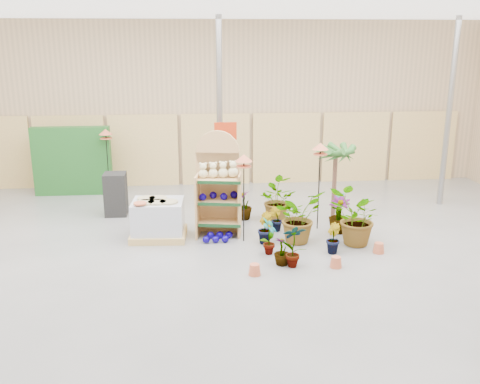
% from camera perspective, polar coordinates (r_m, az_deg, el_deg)
% --- Properties ---
extents(room, '(15.20, 12.10, 4.70)m').
position_cam_1_polar(room, '(9.92, -1.44, 5.79)').
color(room, slate).
rests_on(room, ground).
extents(display_shelf, '(1.00, 0.72, 2.18)m').
position_cam_1_polar(display_shelf, '(11.12, -2.35, 0.46)').
color(display_shelf, tan).
rests_on(display_shelf, ground).
extents(teddy_bears, '(0.81, 0.21, 0.35)m').
position_cam_1_polar(teddy_bears, '(10.92, -2.20, 2.26)').
color(teddy_bears, beige).
rests_on(teddy_bears, display_shelf).
extents(gazing_balls_shelf, '(0.80, 0.27, 0.15)m').
position_cam_1_polar(gazing_balls_shelf, '(11.04, -2.31, -0.41)').
color(gazing_balls_shelf, '#0B0170').
rests_on(gazing_balls_shelf, display_shelf).
extents(gazing_balls_floor, '(0.63, 0.39, 0.15)m').
position_cam_1_polar(gazing_balls_floor, '(10.96, -2.39, -4.84)').
color(gazing_balls_floor, '#0B0170').
rests_on(gazing_balls_floor, ground).
extents(pallet_stack, '(1.17, 1.00, 0.83)m').
position_cam_1_polar(pallet_stack, '(11.14, -8.72, -2.90)').
color(pallet_stack, tan).
rests_on(pallet_stack, ground).
extents(charcoal_planters, '(0.50, 0.50, 1.00)m').
position_cam_1_polar(charcoal_planters, '(12.77, -13.11, -0.23)').
color(charcoal_planters, black).
rests_on(charcoal_planters, ground).
extents(trellis_stock, '(2.00, 0.30, 1.80)m').
position_cam_1_polar(trellis_stock, '(14.71, -17.44, 3.18)').
color(trellis_stock, '#1C571F').
rests_on(trellis_stock, ground).
extents(offer_sign, '(0.50, 0.08, 2.20)m').
position_cam_1_polar(offer_sign, '(12.07, -1.56, 4.50)').
color(offer_sign, gray).
rests_on(offer_sign, ground).
extents(bird_table_front, '(0.34, 0.34, 1.81)m').
position_cam_1_polar(bird_table_front, '(10.48, 0.41, 3.33)').
color(bird_table_front, black).
rests_on(bird_table_front, ground).
extents(bird_table_right, '(0.34, 0.34, 1.89)m').
position_cam_1_polar(bird_table_right, '(11.33, 8.57, 4.53)').
color(bird_table_right, black).
rests_on(bird_table_right, ground).
extents(bird_table_back, '(0.34, 0.34, 1.80)m').
position_cam_1_polar(bird_table_back, '(13.99, -14.13, 6.00)').
color(bird_table_back, black).
rests_on(bird_table_back, ground).
extents(palm, '(0.70, 0.70, 1.82)m').
position_cam_1_polar(palm, '(12.13, 10.19, 4.23)').
color(palm, brown).
rests_on(palm, ground).
extents(potted_plant_0, '(0.41, 0.46, 0.73)m').
position_cam_1_polar(potted_plant_0, '(10.19, 3.12, -4.75)').
color(potted_plant_0, '#2C6125').
rests_on(potted_plant_0, ground).
extents(potted_plant_1, '(0.31, 0.37, 0.64)m').
position_cam_1_polar(potted_plant_1, '(10.77, 2.61, -3.85)').
color(potted_plant_1, '#2C6125').
rests_on(potted_plant_1, ground).
extents(potted_plant_2, '(1.27, 1.25, 1.07)m').
position_cam_1_polar(potted_plant_2, '(10.83, 6.23, -2.62)').
color(potted_plant_2, '#2C6125').
rests_on(potted_plant_2, ground).
extents(potted_plant_3, '(0.60, 0.60, 0.79)m').
position_cam_1_polar(potted_plant_3, '(11.51, 10.49, -2.40)').
color(potted_plant_3, '#2C6125').
rests_on(potted_plant_3, ground).
extents(potted_plant_4, '(0.40, 0.45, 0.71)m').
position_cam_1_polar(potted_plant_4, '(12.02, 10.47, -1.82)').
color(potted_plant_4, '#2C6125').
rests_on(potted_plant_4, ground).
extents(potted_plant_5, '(0.36, 0.37, 0.52)m').
position_cam_1_polar(potted_plant_5, '(11.48, 3.84, -2.90)').
color(potted_plant_5, '#2C6125').
rests_on(potted_plant_5, ground).
extents(potted_plant_6, '(1.03, 1.09, 0.96)m').
position_cam_1_polar(potted_plant_6, '(12.10, 3.73, -0.83)').
color(potted_plant_6, '#2C6125').
rests_on(potted_plant_6, ground).
extents(potted_plant_7, '(0.42, 0.42, 0.53)m').
position_cam_1_polar(potted_plant_7, '(9.79, 4.52, -6.29)').
color(potted_plant_7, '#2C6125').
rests_on(potted_plant_7, ground).
extents(potted_plant_8, '(0.46, 0.35, 0.82)m').
position_cam_1_polar(potted_plant_8, '(9.67, 5.74, -5.69)').
color(potted_plant_8, '#2C6125').
rests_on(potted_plant_8, ground).
extents(potted_plant_9, '(0.26, 0.32, 0.59)m').
position_cam_1_polar(potted_plant_9, '(10.44, 9.85, -4.88)').
color(potted_plant_9, '#2C6125').
rests_on(potted_plant_9, ground).
extents(potted_plant_10, '(1.16, 1.06, 1.12)m').
position_cam_1_polar(potted_plant_10, '(10.81, 12.21, -2.79)').
color(potted_plant_10, '#2C6125').
rests_on(potted_plant_10, ground).
extents(potted_plant_11, '(0.44, 0.44, 0.68)m').
position_cam_1_polar(potted_plant_11, '(12.17, 0.39, -1.37)').
color(potted_plant_11, '#2C6125').
rests_on(potted_plant_11, ground).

